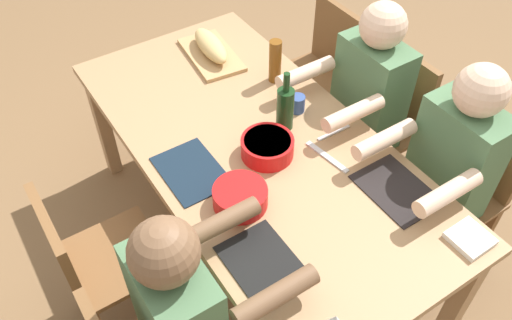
# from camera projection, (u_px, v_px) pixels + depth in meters

# --- Properties ---
(ground_plane) EXTENTS (8.00, 8.00, 0.00)m
(ground_plane) POSITION_uv_depth(u_px,v_px,m) (256.00, 242.00, 2.83)
(ground_plane) COLOR brown
(dining_table) EXTENTS (1.94, 0.95, 0.74)m
(dining_table) POSITION_uv_depth(u_px,v_px,m) (256.00, 155.00, 2.35)
(dining_table) COLOR #A87F56
(dining_table) RESTS_ON ground_plane
(chair_near_center) EXTENTS (0.40, 0.40, 0.85)m
(chair_near_center) POSITION_uv_depth(u_px,v_px,m) (383.00, 119.00, 2.78)
(chair_near_center) COLOR brown
(chair_near_center) RESTS_ON ground_plane
(diner_near_center) EXTENTS (0.41, 0.53, 1.20)m
(diner_near_center) POSITION_uv_depth(u_px,v_px,m) (363.00, 100.00, 2.56)
(diner_near_center) COLOR #2D2D38
(diner_near_center) RESTS_ON ground_plane
(chair_far_center) EXTENTS (0.40, 0.40, 0.85)m
(chair_far_center) POSITION_uv_depth(u_px,v_px,m) (93.00, 261.00, 2.18)
(chair_far_center) COLOR brown
(chair_far_center) RESTS_ON ground_plane
(diner_far_left) EXTENTS (0.41, 0.53, 1.20)m
(diner_far_left) POSITION_uv_depth(u_px,v_px,m) (190.00, 314.00, 1.78)
(diner_far_left) COLOR #2D2D38
(diner_far_left) RESTS_ON ground_plane
(chair_near_left) EXTENTS (0.40, 0.40, 0.85)m
(chair_near_left) POSITION_uv_depth(u_px,v_px,m) (462.00, 183.00, 2.47)
(chair_near_left) COLOR brown
(chair_near_left) RESTS_ON ground_plane
(diner_near_left) EXTENTS (0.41, 0.53, 1.20)m
(diner_near_left) POSITION_uv_depth(u_px,v_px,m) (446.00, 167.00, 2.25)
(diner_near_left) COLOR #2D2D38
(diner_near_left) RESTS_ON ground_plane
(chair_near_right) EXTENTS (0.40, 0.40, 0.85)m
(chair_near_right) POSITION_uv_depth(u_px,v_px,m) (320.00, 68.00, 3.09)
(chair_near_right) COLOR brown
(chair_near_right) RESTS_ON ground_plane
(serving_bowl_greens) EXTENTS (0.21, 0.21, 0.08)m
(serving_bowl_greens) POSITION_uv_depth(u_px,v_px,m) (240.00, 196.00, 2.02)
(serving_bowl_greens) COLOR red
(serving_bowl_greens) RESTS_ON dining_table
(serving_bowl_salad) EXTENTS (0.22, 0.22, 0.08)m
(serving_bowl_salad) POSITION_uv_depth(u_px,v_px,m) (268.00, 146.00, 2.21)
(serving_bowl_salad) COLOR red
(serving_bowl_salad) RESTS_ON dining_table
(cutting_board) EXTENTS (0.42, 0.26, 0.02)m
(cutting_board) POSITION_uv_depth(u_px,v_px,m) (211.00, 55.00, 2.73)
(cutting_board) COLOR tan
(cutting_board) RESTS_ON dining_table
(bread_loaf) EXTENTS (0.33, 0.14, 0.09)m
(bread_loaf) POSITION_uv_depth(u_px,v_px,m) (211.00, 46.00, 2.69)
(bread_loaf) COLOR tan
(bread_loaf) RESTS_ON cutting_board
(wine_bottle) EXTENTS (0.08, 0.08, 0.29)m
(wine_bottle) POSITION_uv_depth(u_px,v_px,m) (285.00, 108.00, 2.29)
(wine_bottle) COLOR #193819
(wine_bottle) RESTS_ON dining_table
(beer_bottle) EXTENTS (0.06, 0.06, 0.22)m
(beer_bottle) POSITION_uv_depth(u_px,v_px,m) (275.00, 61.00, 2.52)
(beer_bottle) COLOR brown
(beer_bottle) RESTS_ON dining_table
(cup_near_center) EXTENTS (0.07, 0.07, 0.08)m
(cup_near_center) POSITION_uv_depth(u_px,v_px,m) (298.00, 104.00, 2.41)
(cup_near_center) COLOR #334C8C
(cup_near_center) RESTS_ON dining_table
(fork_near_center) EXTENTS (0.02, 0.17, 0.01)m
(fork_near_center) POSITION_uv_depth(u_px,v_px,m) (334.00, 133.00, 2.33)
(fork_near_center) COLOR silver
(fork_near_center) RESTS_ON dining_table
(placemat_far_center) EXTENTS (0.32, 0.23, 0.01)m
(placemat_far_center) POSITION_uv_depth(u_px,v_px,m) (191.00, 171.00, 2.17)
(placemat_far_center) COLOR #142333
(placemat_far_center) RESTS_ON dining_table
(placemat_far_left) EXTENTS (0.32, 0.23, 0.01)m
(placemat_far_left) POSITION_uv_depth(u_px,v_px,m) (264.00, 265.00, 1.86)
(placemat_far_left) COLOR black
(placemat_far_left) RESTS_ON dining_table
(placemat_near_left) EXTENTS (0.32, 0.23, 0.01)m
(placemat_near_left) POSITION_uv_depth(u_px,v_px,m) (396.00, 190.00, 2.10)
(placemat_near_left) COLOR black
(placemat_near_left) RESTS_ON dining_table
(carving_knife) EXTENTS (0.23, 0.06, 0.01)m
(carving_knife) POSITION_uv_depth(u_px,v_px,m) (327.00, 157.00, 2.23)
(carving_knife) COLOR silver
(carving_knife) RESTS_ON dining_table
(napkin_stack) EXTENTS (0.14, 0.14, 0.02)m
(napkin_stack) POSITION_uv_depth(u_px,v_px,m) (470.00, 239.00, 1.93)
(napkin_stack) COLOR white
(napkin_stack) RESTS_ON dining_table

